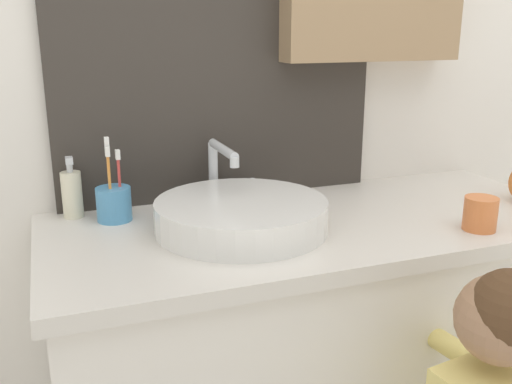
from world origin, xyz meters
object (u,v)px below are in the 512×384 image
(sink_basin, at_px, (241,213))
(drinking_cup, at_px, (480,214))
(soap_dispenser, at_px, (72,193))
(toothbrush_holder, at_px, (114,202))

(sink_basin, xyz_separation_m, drinking_cup, (0.50, -0.19, -0.00))
(sink_basin, distance_m, soap_dispenser, 0.42)
(sink_basin, height_order, toothbrush_holder, toothbrush_holder)
(drinking_cup, bearing_deg, soap_dispenser, 154.07)
(sink_basin, distance_m, toothbrush_holder, 0.31)
(sink_basin, relative_size, toothbrush_holder, 2.21)
(sink_basin, bearing_deg, toothbrush_holder, 147.51)
(soap_dispenser, height_order, drinking_cup, soap_dispenser)
(soap_dispenser, bearing_deg, toothbrush_holder, -33.50)
(soap_dispenser, distance_m, drinking_cup, 0.95)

